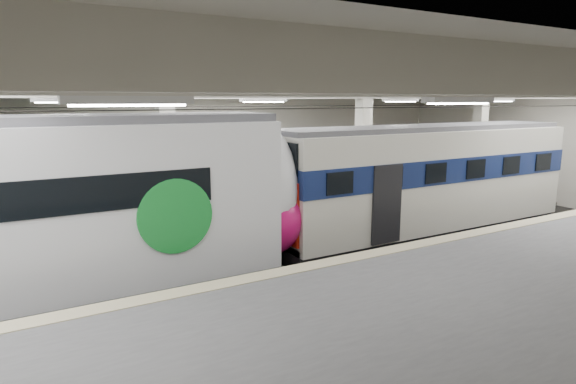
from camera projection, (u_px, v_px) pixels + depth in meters
station_hall at (328, 164)px, 12.93m from camera, size 36.00×24.00×5.75m
modern_emu at (59, 215)px, 11.40m from camera, size 14.36×2.96×4.61m
older_rer at (425, 179)px, 17.30m from camera, size 12.17×2.69×4.07m
far_train at (8, 189)px, 15.59m from camera, size 12.69×2.77×4.09m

